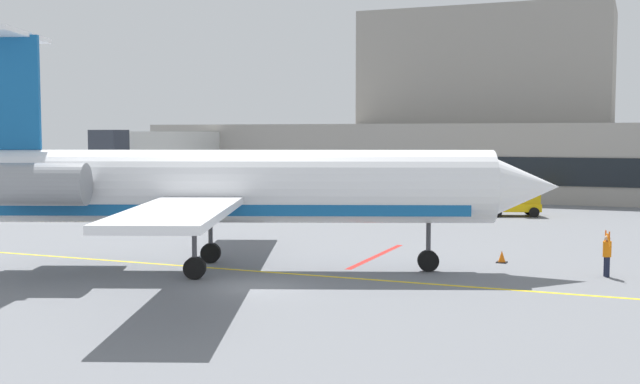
# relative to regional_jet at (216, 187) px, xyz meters

# --- Properties ---
(ground) EXTENTS (120.00, 120.00, 0.11)m
(ground) POSITION_rel_regional_jet_xyz_m (3.00, -2.61, -3.64)
(ground) COLOR slate
(terminal_building) EXTENTS (64.34, 17.13, 17.58)m
(terminal_building) POSITION_rel_regional_jet_xyz_m (3.24, 46.25, 2.32)
(terminal_building) COLOR gray
(terminal_building) RESTS_ON ground
(jet_bridge_west) EXTENTS (2.40, 17.11, 6.10)m
(jet_bridge_west) POSITION_rel_regional_jet_xyz_m (-21.50, 28.12, 1.12)
(jet_bridge_west) COLOR silver
(jet_bridge_west) RESTS_ON ground
(regional_jet) EXTENTS (27.64, 22.76, 10.08)m
(regional_jet) POSITION_rel_regional_jet_xyz_m (0.00, 0.00, 0.00)
(regional_jet) COLOR white
(regional_jet) RESTS_ON ground
(baggage_tug) EXTENTS (4.16, 2.95, 1.91)m
(baggage_tug) POSITION_rel_regional_jet_xyz_m (-13.08, 16.43, -2.71)
(baggage_tug) COLOR #19389E
(baggage_tug) RESTS_ON ground
(pushback_tractor) EXTENTS (4.03, 2.98, 2.03)m
(pushback_tractor) POSITION_rel_regional_jet_xyz_m (8.80, 27.46, -2.66)
(pushback_tractor) COLOR #E5B20C
(pushback_tractor) RESTS_ON ground
(fuel_tank) EXTENTS (6.40, 2.32, 2.35)m
(fuel_tank) POSITION_rel_regional_jet_xyz_m (-14.88, 27.47, -2.27)
(fuel_tank) COLOR white
(fuel_tank) RESTS_ON ground
(marshaller) EXTENTS (0.37, 0.81, 1.89)m
(marshaller) POSITION_rel_regional_jet_xyz_m (15.50, 4.67, -2.63)
(marshaller) COLOR #191E33
(marshaller) RESTS_ON ground
(safety_cone_bravo) EXTENTS (0.47, 0.47, 0.55)m
(safety_cone_bravo) POSITION_rel_regional_jet_xyz_m (10.96, 6.64, -3.35)
(safety_cone_bravo) COLOR orange
(safety_cone_bravo) RESTS_ON ground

